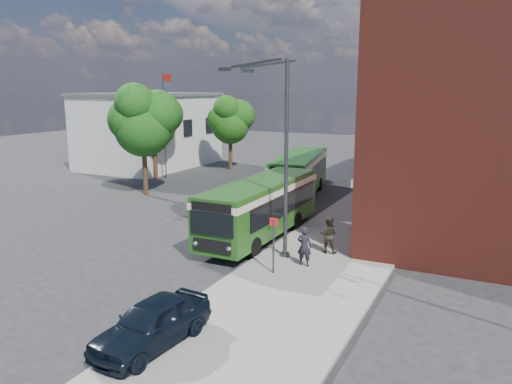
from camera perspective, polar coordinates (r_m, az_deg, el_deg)
The scene contains 16 objects.
ground at distance 27.30m, azimuth -5.15°, elevation -4.76°, with size 120.00×120.00×0.00m, color #262528.
pavement at distance 31.98m, azimuth 13.34°, elevation -2.43°, with size 6.00×48.00×0.15m, color gray.
kerb_line at distance 32.77m, azimuth 8.14°, elevation -2.01°, with size 0.12×48.00×0.01m, color beige.
brick_office at distance 34.32m, azimuth 27.07°, elevation 9.21°, with size 12.10×26.00×14.20m.
white_building at distance 51.44m, azimuth -12.03°, elevation 6.97°, with size 9.40×13.40×7.30m.
flagpole at distance 44.03m, azimuth -10.40°, elevation 7.94°, with size 0.95×0.10×9.00m.
street_lamp at distance 22.36m, azimuth 2.61°, elevation 4.15°, with size 2.96×2.38×9.00m.
bus_stop_sign at distance 20.80m, azimuth 2.01°, elevation -5.70°, with size 0.35×0.08×2.52m.
bus_front at distance 26.10m, azimuth 0.56°, elevation -1.34°, with size 2.66×10.08×3.02m.
bus_rear at distance 36.55m, azimuth 5.00°, elevation 2.42°, with size 4.38×10.49×3.02m.
parked_car at distance 15.76m, azimuth -11.80°, elevation -14.42°, with size 1.69×4.19×1.43m, color black.
pedestrian_a at distance 21.87m, azimuth 5.55°, elevation -6.19°, with size 0.64×0.42×1.75m, color black.
pedestrian_b at distance 23.68m, azimuth 8.27°, elevation -4.86°, with size 0.85×0.66×1.74m, color black.
tree_left at distance 37.04m, azimuth -12.80°, elevation 8.05°, with size 4.82×4.59×8.14m.
tree_mid at distance 44.09m, azimuth -11.61°, elevation 8.18°, with size 4.51×4.28×7.61m.
tree_right at distance 47.88m, azimuth -2.95°, elevation 8.27°, with size 4.22×4.01×7.12m.
Camera 1 is at (13.70, -22.31, 7.76)m, focal length 35.00 mm.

